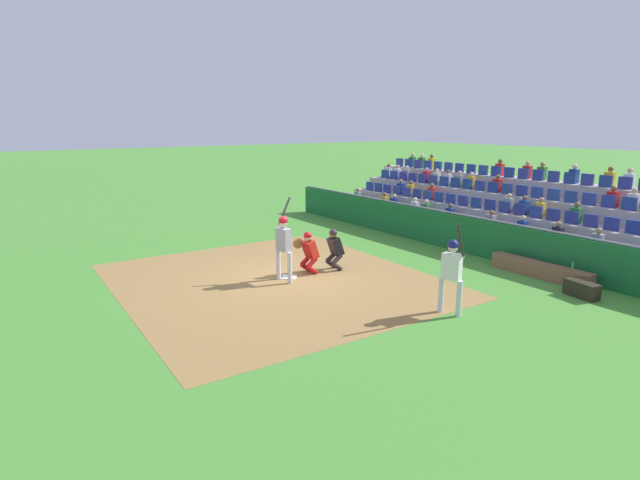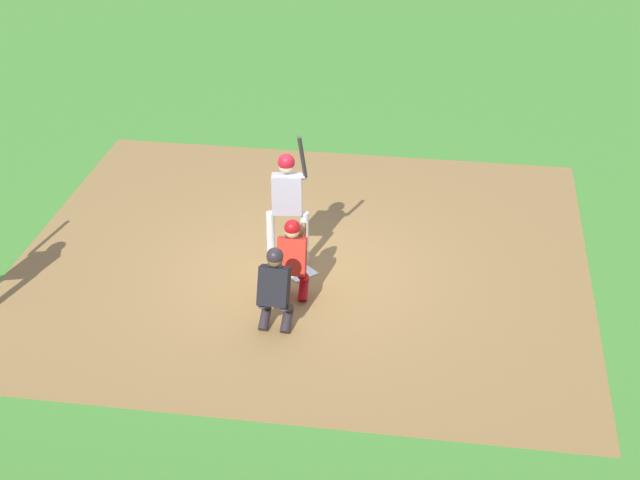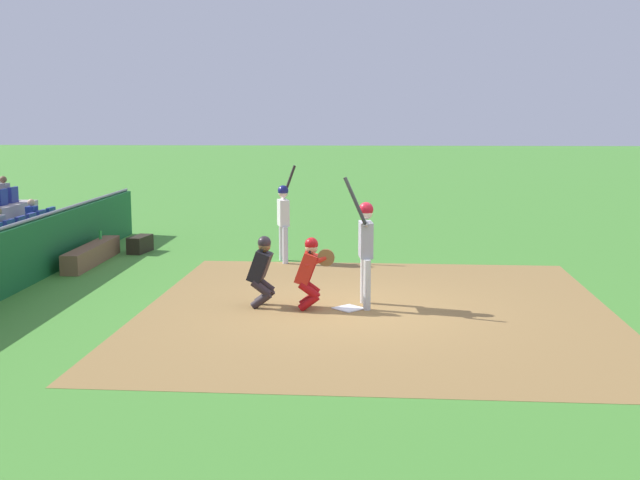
{
  "view_description": "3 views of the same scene",
  "coord_description": "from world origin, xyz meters",
  "px_view_note": "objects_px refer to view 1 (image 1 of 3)",
  "views": [
    {
      "loc": [
        -12.0,
        7.27,
        4.41
      ],
      "look_at": [
        -0.21,
        -0.96,
        1.04
      ],
      "focal_mm": 28.2,
      "sensor_mm": 36.0,
      "label": 1
    },
    {
      "loc": [
        1.93,
        -12.99,
        7.93
      ],
      "look_at": [
        0.44,
        -0.86,
        1.1
      ],
      "focal_mm": 54.96,
      "sensor_mm": 36.0,
      "label": 2
    },
    {
      "loc": [
        13.94,
        0.2,
        3.39
      ],
      "look_at": [
        0.07,
        -0.51,
        1.25
      ],
      "focal_mm": 45.21,
      "sensor_mm": 36.0,
      "label": 3
    }
  ],
  "objects_px": {
    "catcher_crouching": "(308,250)",
    "on_deck_batter": "(452,268)",
    "home_plate_marker": "(289,277)",
    "home_plate_umpire": "(334,247)",
    "dugout_bench": "(540,270)",
    "equipment_duffel_bag": "(582,289)",
    "batter_at_plate": "(284,240)",
    "water_bottle_on_bench": "(573,266)"
  },
  "relations": [
    {
      "from": "catcher_crouching",
      "to": "on_deck_batter",
      "type": "relative_size",
      "value": 0.58
    },
    {
      "from": "home_plate_marker",
      "to": "on_deck_batter",
      "type": "distance_m",
      "value": 5.01
    },
    {
      "from": "home_plate_umpire",
      "to": "dugout_bench",
      "type": "relative_size",
      "value": 0.43
    },
    {
      "from": "catcher_crouching",
      "to": "dugout_bench",
      "type": "height_order",
      "value": "catcher_crouching"
    },
    {
      "from": "home_plate_umpire",
      "to": "home_plate_marker",
      "type": "bearing_deg",
      "value": 85.74
    },
    {
      "from": "dugout_bench",
      "to": "on_deck_batter",
      "type": "xyz_separation_m",
      "value": [
        -0.45,
        4.42,
        0.91
      ]
    },
    {
      "from": "home_plate_marker",
      "to": "equipment_duffel_bag",
      "type": "xyz_separation_m",
      "value": [
        -5.76,
        -5.34,
        0.19
      ]
    },
    {
      "from": "catcher_crouching",
      "to": "equipment_duffel_bag",
      "type": "distance_m",
      "value": 7.43
    },
    {
      "from": "dugout_bench",
      "to": "on_deck_batter",
      "type": "relative_size",
      "value": 1.35
    },
    {
      "from": "dugout_bench",
      "to": "on_deck_batter",
      "type": "distance_m",
      "value": 4.54
    },
    {
      "from": "catcher_crouching",
      "to": "on_deck_batter",
      "type": "xyz_separation_m",
      "value": [
        -4.63,
        -0.91,
        0.4
      ]
    },
    {
      "from": "dugout_bench",
      "to": "batter_at_plate",
      "type": "bearing_deg",
      "value": 57.95
    },
    {
      "from": "home_plate_marker",
      "to": "on_deck_batter",
      "type": "height_order",
      "value": "on_deck_batter"
    },
    {
      "from": "catcher_crouching",
      "to": "water_bottle_on_bench",
      "type": "relative_size",
      "value": 6.26
    },
    {
      "from": "equipment_duffel_bag",
      "to": "on_deck_batter",
      "type": "xyz_separation_m",
      "value": [
        1.14,
        3.74,
        0.92
      ]
    },
    {
      "from": "home_plate_marker",
      "to": "water_bottle_on_bench",
      "type": "distance_m",
      "value": 7.94
    },
    {
      "from": "home_plate_marker",
      "to": "home_plate_umpire",
      "type": "height_order",
      "value": "home_plate_umpire"
    },
    {
      "from": "home_plate_marker",
      "to": "catcher_crouching",
      "type": "bearing_deg",
      "value": -88.73
    },
    {
      "from": "dugout_bench",
      "to": "equipment_duffel_bag",
      "type": "relative_size",
      "value": 3.55
    },
    {
      "from": "home_plate_marker",
      "to": "water_bottle_on_bench",
      "type": "bearing_deg",
      "value": -129.63
    },
    {
      "from": "on_deck_batter",
      "to": "home_plate_marker",
      "type": "bearing_deg",
      "value": 19.13
    },
    {
      "from": "catcher_crouching",
      "to": "on_deck_batter",
      "type": "distance_m",
      "value": 4.73
    },
    {
      "from": "equipment_duffel_bag",
      "to": "catcher_crouching",
      "type": "bearing_deg",
      "value": 47.77
    },
    {
      "from": "batter_at_plate",
      "to": "home_plate_umpire",
      "type": "height_order",
      "value": "batter_at_plate"
    },
    {
      "from": "catcher_crouching",
      "to": "water_bottle_on_bench",
      "type": "height_order",
      "value": "catcher_crouching"
    },
    {
      "from": "on_deck_batter",
      "to": "home_plate_umpire",
      "type": "bearing_deg",
      "value": 0.55
    },
    {
      "from": "batter_at_plate",
      "to": "equipment_duffel_bag",
      "type": "relative_size",
      "value": 2.75
    },
    {
      "from": "batter_at_plate",
      "to": "home_plate_umpire",
      "type": "distance_m",
      "value": 1.91
    },
    {
      "from": "dugout_bench",
      "to": "on_deck_batter",
      "type": "bearing_deg",
      "value": 95.86
    },
    {
      "from": "batter_at_plate",
      "to": "on_deck_batter",
      "type": "bearing_deg",
      "value": -156.8
    },
    {
      "from": "home_plate_umpire",
      "to": "water_bottle_on_bench",
      "type": "bearing_deg",
      "value": -137.37
    },
    {
      "from": "water_bottle_on_bench",
      "to": "equipment_duffel_bag",
      "type": "distance_m",
      "value": 1.09
    },
    {
      "from": "dugout_bench",
      "to": "equipment_duffel_bag",
      "type": "distance_m",
      "value": 1.74
    },
    {
      "from": "batter_at_plate",
      "to": "home_plate_umpire",
      "type": "bearing_deg",
      "value": -87.14
    },
    {
      "from": "catcher_crouching",
      "to": "equipment_duffel_bag",
      "type": "xyz_separation_m",
      "value": [
        -5.77,
        -4.64,
        -0.52
      ]
    },
    {
      "from": "water_bottle_on_bench",
      "to": "on_deck_batter",
      "type": "bearing_deg",
      "value": 84.39
    },
    {
      "from": "home_plate_marker",
      "to": "water_bottle_on_bench",
      "type": "height_order",
      "value": "water_bottle_on_bench"
    },
    {
      "from": "catcher_crouching",
      "to": "on_deck_batter",
      "type": "height_order",
      "value": "on_deck_batter"
    },
    {
      "from": "home_plate_umpire",
      "to": "dugout_bench",
      "type": "bearing_deg",
      "value": -132.16
    },
    {
      "from": "batter_at_plate",
      "to": "dugout_bench",
      "type": "relative_size",
      "value": 0.78
    },
    {
      "from": "home_plate_umpire",
      "to": "dugout_bench",
      "type": "distance_m",
      "value": 6.04
    },
    {
      "from": "on_deck_batter",
      "to": "dugout_bench",
      "type": "bearing_deg",
      "value": -84.14
    }
  ]
}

